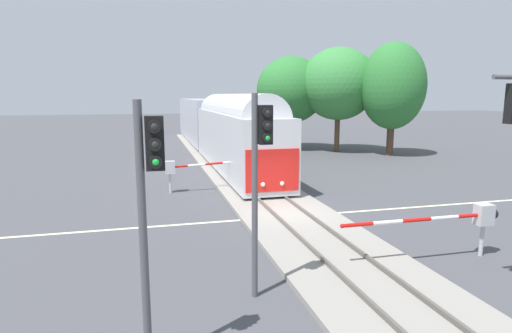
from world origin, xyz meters
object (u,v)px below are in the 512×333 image
traffic_signal_median (260,164)px  elm_centre_background (291,90)px  commuter_train (215,124)px  crossing_gate_near (468,218)px  traffic_signal_near_left (149,194)px  oak_far_right (339,84)px  maple_right_background (393,86)px  crossing_gate_far (180,168)px

traffic_signal_median → elm_centre_background: size_ratio=0.60×
commuter_train → elm_centre_background: (7.91, 2.13, 3.08)m
commuter_train → crossing_gate_near: 27.09m
commuter_train → crossing_gate_near: bearing=-81.1°
traffic_signal_near_left → oak_far_right: 34.59m
crossing_gate_near → maple_right_background: size_ratio=0.58×
traffic_signal_near_left → maple_right_background: bearing=50.7°
maple_right_background → oak_far_right: bearing=133.3°
elm_centre_background → maple_right_background: (7.30, -6.40, 0.28)m
commuter_train → maple_right_background: size_ratio=3.94×
crossing_gate_far → maple_right_background: (19.48, 10.29, 4.75)m
crossing_gate_near → traffic_signal_near_left: (-10.19, -3.42, 2.18)m
commuter_train → crossing_gate_far: (-4.26, -14.56, -1.38)m
traffic_signal_median → traffic_signal_near_left: bearing=-138.7°
traffic_signal_median → maple_right_background: 29.88m
crossing_gate_near → traffic_signal_median: size_ratio=1.06×
crossing_gate_near → traffic_signal_near_left: bearing=-161.4°
crossing_gate_far → maple_right_background: size_ratio=0.55×
crossing_gate_far → oak_far_right: size_ratio=0.56×
commuter_train → oak_far_right: size_ratio=4.01×
crossing_gate_near → traffic_signal_median: traffic_signal_median is taller
commuter_train → oak_far_right: bearing=-2.8°
traffic_signal_near_left → maple_right_background: size_ratio=0.53×
oak_far_right → maple_right_background: 5.08m
traffic_signal_median → commuter_train: bearing=83.4°
crossing_gate_far → elm_centre_background: size_ratio=0.61×
oak_far_right → commuter_train: bearing=177.2°
elm_centre_background → traffic_signal_median: bearing=-110.4°
traffic_signal_median → oak_far_right: size_ratio=0.55×
elm_centre_background → crossing_gate_near: bearing=-97.3°
traffic_signal_median → elm_centre_background: bearing=69.6°
crossing_gate_far → elm_centre_background: bearing=53.9°
commuter_train → maple_right_background: (15.22, -4.27, 3.37)m
crossing_gate_near → traffic_signal_near_left: size_ratio=1.08×
elm_centre_background → oak_far_right: oak_far_right is taller
crossing_gate_near → elm_centre_background: elm_centre_background is taller
traffic_signal_near_left → elm_centre_background: size_ratio=0.58×
traffic_signal_near_left → commuter_train: bearing=78.8°
elm_centre_background → maple_right_background: bearing=-41.2°
crossing_gate_near → commuter_train: bearing=98.9°
commuter_train → crossing_gate_near: size_ratio=6.84×
traffic_signal_median → elm_centre_background: 31.89m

